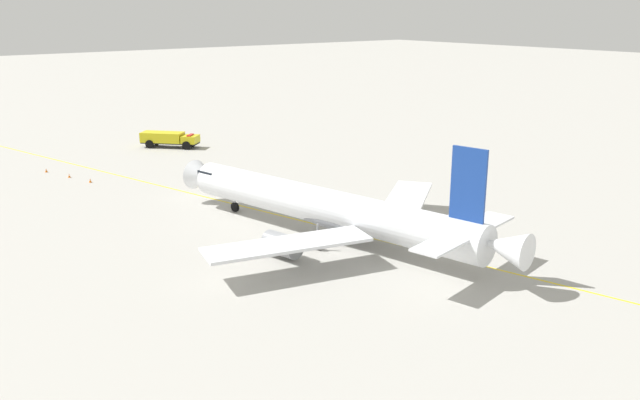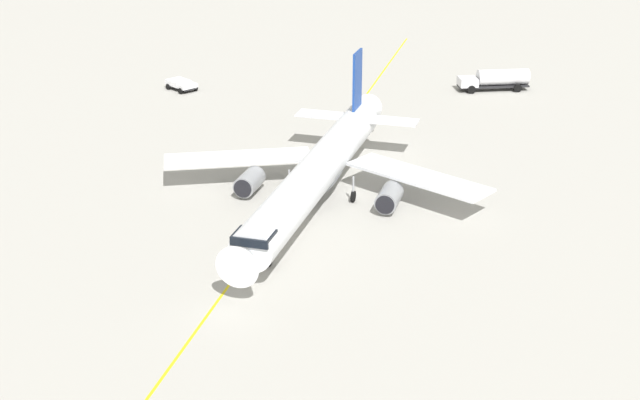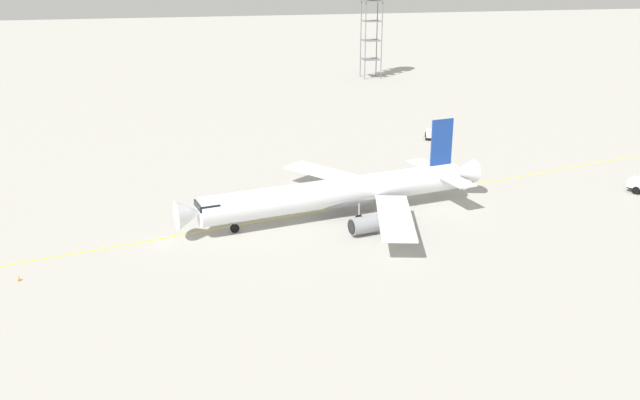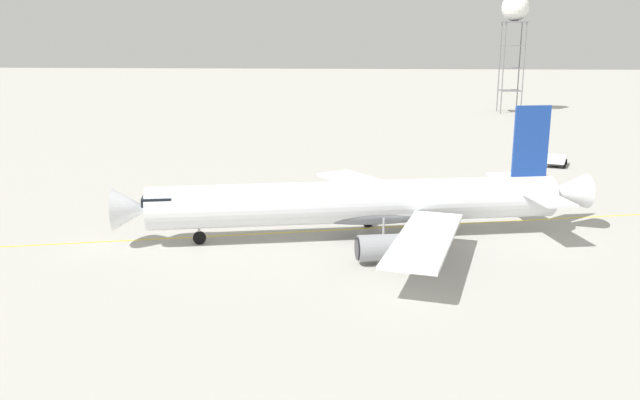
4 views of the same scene
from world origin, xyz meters
name	(u,v)px [view 2 (image 2 of 4)]	position (x,y,z in m)	size (l,w,h in m)	color
ground_plane	(348,191)	(0.00, 0.00, 0.00)	(600.00, 600.00, 0.00)	#ADAAA3
airliner_main	(317,173)	(-4.10, 1.30, 3.08)	(41.41, 32.75, 11.35)	white
pushback_tug_truck	(181,84)	(22.03, 36.14, 0.80)	(3.79, 4.89, 1.30)	#232326
fuel_tanker_truck	(496,79)	(41.83, -1.61, 1.58)	(7.36, 9.22, 2.87)	#232326
taxiway_centreline	(278,217)	(-8.82, 2.92, 0.00)	(148.10, 36.79, 0.01)	yellow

